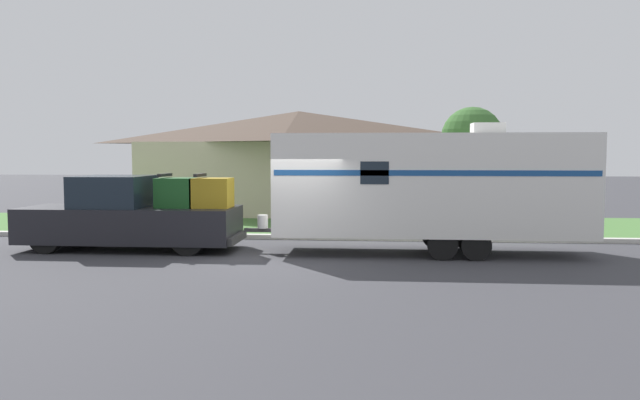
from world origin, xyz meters
TOP-DOWN VIEW (x-y plane):
  - ground_plane at (0.00, 0.00)m, footprint 120.00×120.00m
  - curb_strip at (0.00, 3.75)m, footprint 80.00×0.30m
  - lawn_strip at (0.00, 7.40)m, footprint 80.00×7.00m
  - house_across_street at (-1.41, 13.17)m, footprint 13.85×7.95m
  - pickup_truck at (-4.54, 1.30)m, footprint 5.94×2.07m
  - travel_trailer at (3.50, 1.30)m, footprint 8.98×2.26m
  - mailbox at (3.05, 4.43)m, footprint 0.48×0.20m
  - tree_in_yard at (5.53, 7.78)m, footprint 2.20×2.20m

SIDE VIEW (x-z plane):
  - ground_plane at x=0.00m, z-range 0.00..0.00m
  - lawn_strip at x=0.00m, z-range 0.00..0.03m
  - curb_strip at x=0.00m, z-range 0.00..0.14m
  - pickup_truck at x=-4.54m, z-range -0.12..1.98m
  - mailbox at x=3.05m, z-range 0.37..1.75m
  - travel_trailer at x=3.50m, z-range 0.11..3.53m
  - house_across_street at x=-1.41m, z-range 0.08..4.64m
  - tree_in_yard at x=5.53m, z-range 1.03..5.35m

